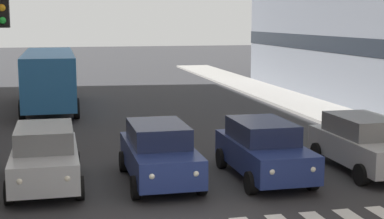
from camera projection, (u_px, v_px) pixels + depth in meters
The scene contains 5 objects.
car_0 at pixel (364, 143), 18.13m from camera, with size 2.02×4.44×1.72m.
car_1 at pixel (263, 149), 17.29m from camera, with size 2.02×4.44×1.72m.
car_2 at pixel (159, 152), 16.87m from camera, with size 2.02×4.44×1.72m.
car_3 at pixel (45, 156), 16.42m from camera, with size 2.02×4.44×1.72m.
bus_behind_traffic at pixel (49, 74), 30.70m from camera, with size 2.78×10.50×3.00m.
Camera 1 is at (2.75, 11.36, 4.74)m, focal length 54.05 mm.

